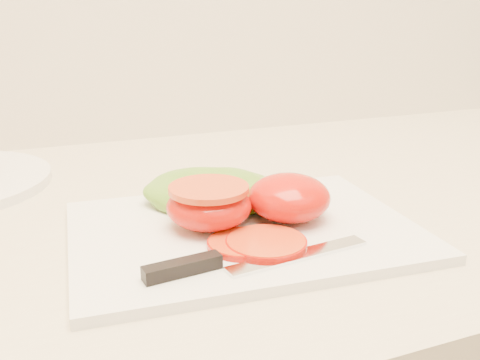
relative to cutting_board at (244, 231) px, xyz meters
name	(u,v)px	position (x,y,z in m)	size (l,w,h in m)	color
cutting_board	(244,231)	(0.00, 0.00, 0.00)	(0.33, 0.24, 0.01)	white
tomato_half_dome	(289,197)	(0.05, 0.00, 0.03)	(0.08, 0.08, 0.05)	red
tomato_half_cut	(209,204)	(-0.03, 0.01, 0.03)	(0.08, 0.08, 0.04)	red
tomato_slice_0	(266,243)	(0.00, -0.05, 0.01)	(0.07, 0.07, 0.01)	#DC5521
tomato_slice_1	(243,243)	(-0.02, -0.04, 0.01)	(0.06, 0.06, 0.01)	#DC5521
lettuce_leaf_0	(212,192)	(-0.01, 0.07, 0.02)	(0.15, 0.10, 0.03)	#68A02A
knife	(230,262)	(-0.04, -0.08, 0.01)	(0.20, 0.03, 0.01)	silver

